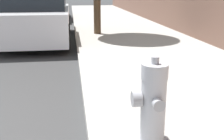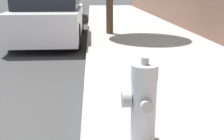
% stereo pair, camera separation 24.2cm
% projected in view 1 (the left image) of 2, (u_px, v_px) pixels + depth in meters
% --- Properties ---
extents(fire_hydrant, '(0.35, 0.34, 0.79)m').
position_uv_depth(fire_hydrant, '(153.00, 107.00, 2.37)').
color(fire_hydrant, '#97979C').
rests_on(fire_hydrant, sidewalk_slab).
extents(parked_car_near, '(1.74, 4.31, 1.43)m').
position_uv_depth(parked_car_near, '(38.00, 17.00, 7.82)').
color(parked_car_near, silver).
rests_on(parked_car_near, ground_plane).
extents(parked_car_mid, '(1.77, 4.21, 1.46)m').
position_uv_depth(parked_car_mid, '(47.00, 4.00, 13.38)').
color(parked_car_mid, '#B7B7BC').
rests_on(parked_car_mid, ground_plane).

